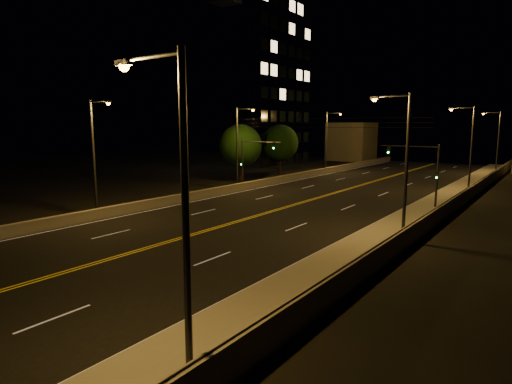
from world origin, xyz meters
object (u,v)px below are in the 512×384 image
Objects in this scene: streetlight_2 at (469,144)px; traffic_signal_right at (425,168)px; streetlight_5 at (239,143)px; tree_0 at (241,146)px; building_tower at (225,88)px; streetlight_6 at (328,138)px; tree_1 at (280,143)px; streetlight_4 at (95,150)px; traffic_signal_left at (250,158)px; streetlight_1 at (402,157)px; streetlight_3 at (496,139)px; streetlight_0 at (178,202)px.

traffic_signal_right is at bearing -98.56° from streetlight_2.
streetlight_5 is 1.25× the size of tree_0.
streetlight_6 is at bearing 12.60° from building_tower.
tree_0 is 10.28m from tree_1.
streetlight_4 is 18.61m from traffic_signal_left.
streetlight_5 is (0.00, 18.05, 0.00)m from streetlight_4.
traffic_signal_right is at bearing 97.72° from streetlight_1.
streetlight_5 is 6.42m from tree_0.
streetlight_1 and streetlight_3 have the same top height.
streetlight_0 is at bearing -56.40° from traffic_signal_left.
streetlight_1 is 43.52m from streetlight_3.
streetlight_6 is (0.00, 40.13, 0.00)m from streetlight_4.
traffic_signal_left is at bearing 150.09° from streetlight_1.
streetlight_2 is 36.07m from streetlight_4.
streetlight_5 is at bearing -152.95° from streetlight_2.
streetlight_6 is 0.33× the size of building_tower.
streetlight_0 is at bearing -87.03° from traffic_signal_right.
building_tower is (-17.08, 36.32, 8.05)m from streetlight_4.
streetlight_0 is at bearing -60.35° from tree_1.
tree_1 is (-25.88, 26.62, -0.68)m from streetlight_1.
building_tower is at bearing 115.18° from streetlight_4.
traffic_signal_left is (-20.26, -10.50, -1.69)m from streetlight_2.
building_tower reaches higher than streetlight_0.
traffic_signal_left is 16.01m from tree_1.
building_tower is 3.82× the size of tree_1.
traffic_signal_left is at bearing -43.45° from tree_0.
streetlight_5 is at bearing -90.00° from streetlight_6.
streetlight_2 is 40.02m from building_tower.
streetlight_1 is at bearing -57.21° from streetlight_6.
streetlight_5 is at bearing -178.71° from traffic_signal_right.
streetlight_0 is 43.31m from tree_0.
traffic_signal_left is (-20.26, 11.65, -1.69)m from streetlight_1.
building_tower is (-38.52, 48.32, 8.05)m from streetlight_0.
traffic_signal_right is at bearing -47.45° from streetlight_6.
streetlight_0 is at bearing -90.00° from streetlight_2.
tree_1 reaches higher than traffic_signal_right.
streetlight_4 is at bearing 150.77° from streetlight_0.
streetlight_2 reaches higher than traffic_signal_right.
traffic_signal_right is (19.86, 0.45, -1.69)m from streetlight_5.
streetlight_2 reaches higher than tree_0.
tree_1 is at bearing -123.63° from streetlight_6.
building_tower is at bearing -159.96° from streetlight_3.
tree_1 is at bearing 106.07° from streetlight_5.
streetlight_3 reaches higher than tree_0.
tree_0 is (-25.23, -27.16, -0.65)m from streetlight_3.
streetlight_5 is at bearing 152.40° from streetlight_1.
traffic_signal_left is at bearing -44.30° from building_tower.
tree_0 is (-25.23, -5.80, -0.65)m from streetlight_2.
building_tower is (-38.52, 29.47, 8.05)m from streetlight_1.
streetlight_3 is (0.00, 62.37, 0.00)m from streetlight_0.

